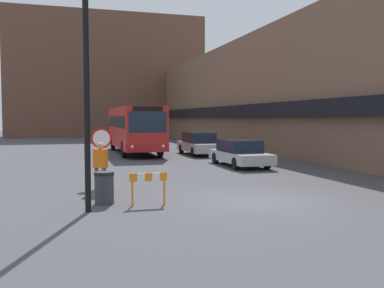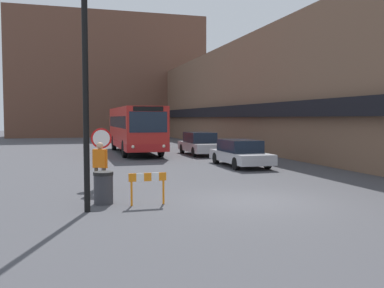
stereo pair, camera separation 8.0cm
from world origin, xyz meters
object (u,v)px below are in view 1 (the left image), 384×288
(parked_car_back, at_px, (199,144))
(stop_sign, at_px, (101,144))
(pedestrian, at_px, (100,162))
(parked_car_front, at_px, (240,153))
(trash_bin, at_px, (104,188))
(construction_barricade, at_px, (148,182))
(street_lamp, at_px, (96,47))
(city_bus, at_px, (134,128))

(parked_car_back, relative_size, stop_sign, 2.25)
(stop_sign, distance_m, pedestrian, 1.50)
(parked_car_front, xyz_separation_m, parked_car_back, (0.00, 7.13, 0.08))
(stop_sign, relative_size, trash_bin, 2.26)
(parked_car_front, height_order, construction_barricade, parked_car_front)
(street_lamp, xyz_separation_m, pedestrian, (0.30, 3.07, -3.38))
(street_lamp, xyz_separation_m, trash_bin, (0.25, 0.98, -3.92))
(city_bus, xyz_separation_m, parked_car_front, (4.04, -9.77, -1.08))
(parked_car_back, distance_m, trash_bin, 17.00)
(street_lamp, relative_size, construction_barricade, 6.56)
(street_lamp, bearing_deg, construction_barricade, 16.70)
(pedestrian, bearing_deg, construction_barricade, -35.57)
(parked_car_front, distance_m, stop_sign, 8.78)
(street_lamp, xyz_separation_m, construction_barricade, (1.47, 0.44, -3.73))
(trash_bin, bearing_deg, city_bus, 78.50)
(city_bus, distance_m, parked_car_back, 4.93)
(stop_sign, height_order, street_lamp, street_lamp)
(parked_car_back, bearing_deg, street_lamp, -116.10)
(parked_car_front, xyz_separation_m, stop_sign, (-7.46, -4.55, 0.86))
(parked_car_back, height_order, trash_bin, parked_car_back)
(parked_car_back, relative_size, trash_bin, 5.10)
(parked_car_back, height_order, stop_sign, stop_sign)
(parked_car_front, height_order, stop_sign, stop_sign)
(trash_bin, xyz_separation_m, construction_barricade, (1.22, -0.54, 0.19))
(construction_barricade, bearing_deg, trash_bin, 156.12)
(construction_barricade, bearing_deg, city_bus, 82.53)
(parked_car_front, xyz_separation_m, construction_barricade, (-6.45, -8.57, -0.03))
(parked_car_front, bearing_deg, trash_bin, -133.64)
(parked_car_front, relative_size, pedestrian, 2.79)
(city_bus, distance_m, stop_sign, 14.72)
(city_bus, bearing_deg, pedestrian, -102.79)
(street_lamp, relative_size, trash_bin, 7.59)
(stop_sign, relative_size, pedestrian, 1.27)
(city_bus, xyz_separation_m, construction_barricade, (-2.41, -18.35, -1.11))
(pedestrian, height_order, construction_barricade, pedestrian)
(stop_sign, bearing_deg, parked_car_back, 57.45)
(city_bus, bearing_deg, street_lamp, -101.64)
(pedestrian, bearing_deg, street_lamp, -65.10)
(city_bus, height_order, stop_sign, city_bus)
(parked_car_front, bearing_deg, city_bus, 112.47)
(stop_sign, bearing_deg, construction_barricade, -75.91)
(city_bus, xyz_separation_m, street_lamp, (-3.87, -18.79, 2.62))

